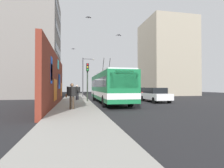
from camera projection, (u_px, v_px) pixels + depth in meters
The scene contains 13 objects.
ground_plane at pixel (90, 102), 19.74m from camera, with size 80.00×80.00×0.00m, color #232326.
sidewalk_slab at pixel (75, 101), 19.41m from camera, with size 48.00×3.20×0.15m, color #9E9B93.
graffiti_wall at pixel (55, 81), 15.17m from camera, with size 13.99×0.32×4.43m.
building_far_left at pixel (26, 46), 28.10m from camera, with size 10.49×9.69×16.20m.
building_far_right at pixel (166, 58), 36.91m from camera, with size 9.63×9.13×15.28m.
city_bus at pixel (109, 86), 18.32m from camera, with size 11.66×2.52×4.86m.
parked_car_white at pixel (155, 94), 19.53m from camera, with size 4.53×1.88×1.58m.
parked_car_red at pixel (137, 93), 25.35m from camera, with size 4.21×1.81×1.58m.
pedestrian_near_wall at pixel (72, 94), 12.19m from camera, with size 0.24×0.78×1.78m.
pedestrian_midblock at pixel (77, 91), 20.84m from camera, with size 0.23×0.70×1.75m.
traffic_light at pixel (87, 76), 18.79m from camera, with size 0.49×0.28×4.04m.
street_lamp at pixel (84, 74), 27.59m from camera, with size 0.44×1.90×6.05m.
flying_pigeons at pixel (91, 36), 20.29m from camera, with size 8.72×5.07×1.84m.
Camera 1 is at (-19.85, 1.67, 1.69)m, focal length 28.44 mm.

